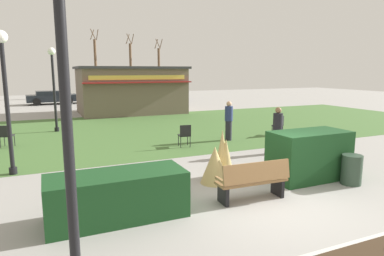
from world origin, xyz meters
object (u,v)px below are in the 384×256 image
object	(u,v)px
trash_bin	(352,170)
cafe_chair_center	(185,134)
lamppost_mid	(5,85)
parked_car_center_slot	(114,95)
tree_center_bg	(131,69)
cafe_chair_east	(6,134)
parked_car_west_slot	(52,97)
park_bench	(253,181)
lamppost_far	(53,79)
lamppost_near	(66,109)
parked_car_east_slot	(159,94)
cafe_chair_west	(280,124)
person_standing	(229,121)
person_strolling	(277,130)
tree_left_bg	(159,71)
food_kiosk	(131,90)
tree_right_bg	(96,67)

from	to	relation	value
trash_bin	cafe_chair_center	xyz separation A→B (m)	(-2.33, 5.83, 0.13)
lamppost_mid	parked_car_center_slot	world-z (taller)	lamppost_mid
cafe_chair_center	tree_center_bg	distance (m)	27.00
cafe_chair_east	tree_center_bg	bearing A→B (deg)	65.57
cafe_chair_east	parked_car_west_slot	distance (m)	18.02
park_bench	lamppost_mid	distance (m)	7.22
lamppost_far	trash_bin	distance (m)	13.60
lamppost_near	lamppost_mid	size ratio (longest dim) A/B	1.00
tree_center_bg	parked_car_east_slot	bearing A→B (deg)	-76.25
cafe_chair_west	person_standing	xyz separation A→B (m)	(-2.77, -0.07, 0.33)
person_standing	parked_car_center_slot	world-z (taller)	person_standing
lamppost_far	person_strolling	size ratio (longest dim) A/B	2.40
trash_bin	parked_car_center_slot	xyz separation A→B (m)	(-1.12, 26.47, 0.25)
cafe_chair_center	tree_left_bg	world-z (taller)	tree_left_bg
parked_car_east_slot	tree_left_bg	world-z (taller)	tree_left_bg
lamppost_near	person_strolling	world-z (taller)	lamppost_near
parked_car_east_slot	park_bench	bearing A→B (deg)	-103.89
cafe_chair_center	cafe_chair_east	bearing A→B (deg)	156.93
person_strolling	food_kiosk	bearing A→B (deg)	36.49
park_bench	tree_left_bg	size ratio (longest dim) A/B	0.26
tree_left_bg	parked_car_center_slot	bearing A→B (deg)	-139.73
parked_car_east_slot	tree_left_bg	xyz separation A→B (m)	(1.79, 5.43, 2.28)
person_strolling	trash_bin	bearing A→B (deg)	-156.35
lamppost_near	tree_left_bg	xyz separation A→B (m)	(12.37, 34.10, 0.36)
lamppost_near	tree_center_bg	world-z (taller)	tree_center_bg
person_strolling	person_standing	world-z (taller)	same
park_bench	lamppost_mid	xyz separation A→B (m)	(-5.23, 4.51, 2.08)
lamppost_near	parked_car_west_slot	xyz separation A→B (m)	(0.44, 28.67, -1.92)
food_kiosk	parked_car_center_slot	xyz separation A→B (m)	(0.47, 8.81, -0.99)
food_kiosk	person_strolling	size ratio (longest dim) A/B	4.32
lamppost_far	parked_car_west_slot	size ratio (longest dim) A/B	0.94
lamppost_near	food_kiosk	distance (m)	20.64
parked_car_west_slot	parked_car_east_slot	size ratio (longest dim) A/B	1.00
person_standing	parked_car_east_slot	bearing A→B (deg)	15.57
food_kiosk	tree_left_bg	size ratio (longest dim) A/B	1.11
lamppost_near	lamppost_far	size ratio (longest dim) A/B	1.00
food_kiosk	tree_center_bg	world-z (taller)	tree_center_bg
lamppost_near	parked_car_center_slot	world-z (taller)	lamppost_near
tree_left_bg	tree_center_bg	world-z (taller)	tree_center_bg
cafe_chair_center	tree_center_bg	world-z (taller)	tree_center_bg
parked_car_east_slot	person_standing	bearing A→B (deg)	-100.10
lamppost_near	cafe_chair_west	bearing A→B (deg)	41.25
person_strolling	tree_left_bg	distance (m)	28.88
cafe_chair_west	cafe_chair_east	distance (m)	11.62
lamppost_far	parked_car_east_slot	size ratio (longest dim) A/B	0.94
person_standing	parked_car_west_slot	bearing A→B (deg)	43.63
lamppost_mid	tree_center_bg	distance (m)	29.60
person_strolling	tree_right_bg	size ratio (longest dim) A/B	0.23
cafe_chair_center	park_bench	bearing A→B (deg)	-96.89
lamppost_far	parked_car_center_slot	size ratio (longest dim) A/B	0.96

